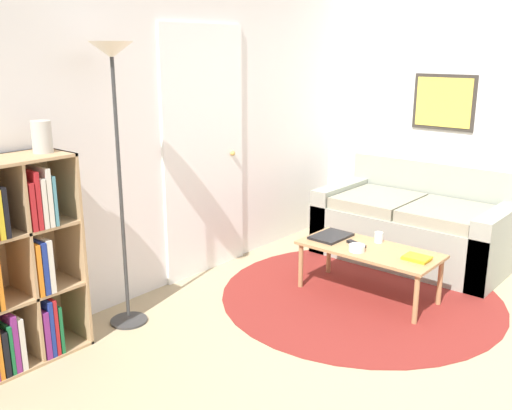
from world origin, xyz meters
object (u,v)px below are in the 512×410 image
Objects in this scene: floor_lamp at (114,96)px; coffee_table at (369,253)px; laptop at (331,236)px; cup at (379,237)px; vase_on_shelf at (42,137)px; couch at (417,226)px; bowl at (357,248)px.

coffee_table is at bearing -35.62° from floor_lamp.
cup is at bearing -68.39° from laptop.
laptop is (1.46, -0.68, -1.13)m from floor_lamp.
coffee_table is at bearing -93.84° from laptop.
floor_lamp is at bearing -11.50° from vase_on_shelf.
couch is at bearing 5.23° from coffee_table.
floor_lamp is 15.67× the size of bowl.
couch is 13.49× the size of bowl.
couch is at bearing 2.91° from bowl.
couch is 1.04m from laptop.
laptop is (0.02, 0.35, 0.05)m from coffee_table.
couch reaches higher than cup.
coffee_table is 8.77× the size of bowl.
floor_lamp is 22.82× the size of cup.
floor_lamp is 1.96m from laptop.
coffee_table is at bearing -174.77° from couch.
coffee_table is 0.36m from laptop.
vase_on_shelf is (-0.45, 0.09, -0.21)m from floor_lamp.
floor_lamp reaches higher than couch.
bowl reaches higher than coffee_table.
couch is at bearing -20.82° from floor_lamp.
floor_lamp is at bearing 144.38° from coffee_table.
cup reaches higher than coffee_table.
bowl is at bearing -114.46° from laptop.
laptop is 2.26m from vase_on_shelf.
laptop is at bearing 165.51° from couch.
floor_lamp is 2.12m from coffee_table.
vase_on_shelf reaches higher than laptop.
cup is at bearing -28.46° from vase_on_shelf.
couch is 19.65× the size of cup.
couch is 4.90× the size of laptop.
vase_on_shelf reaches higher than couch.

